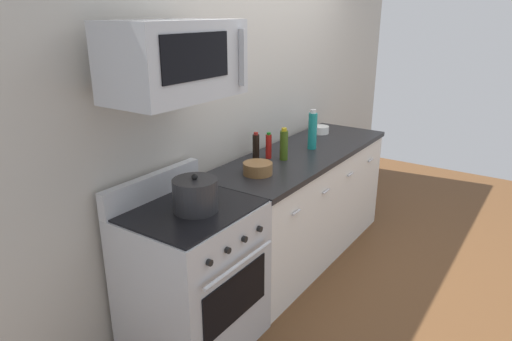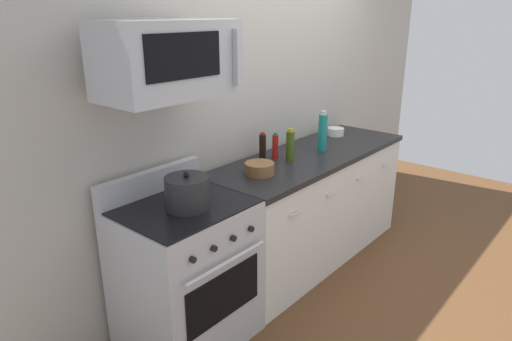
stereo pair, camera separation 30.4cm
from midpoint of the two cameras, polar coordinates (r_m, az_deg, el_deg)
The scene contains 12 objects.
ground_plane at distance 4.04m, azimuth 8.69°, elevation -10.43°, with size 6.07×6.07×0.00m, color brown.
back_wall at distance 3.80m, azimuth 4.41°, elevation 9.54°, with size 5.06×0.10×2.70m, color #B7B2A8.
counter_unit at distance 3.84m, azimuth 9.04°, elevation -4.46°, with size 1.97×0.66×0.92m.
range_oven at distance 2.89m, azimuth -5.70°, elevation -12.65°, with size 0.76×0.69×1.07m.
microwave at distance 2.49m, azimuth -7.43°, elevation 13.59°, with size 0.74×0.44×0.40m.
bottle_hot_sauce_red at distance 3.48m, azimuth 4.92°, elevation 2.97°, with size 0.05×0.05×0.20m.
bottle_soy_sauce_dark at distance 3.48m, azimuth 3.32°, elevation 3.00°, with size 0.05×0.05×0.21m.
bottle_sparkling_teal at distance 3.72m, azimuth 10.64°, elevation 4.71°, with size 0.07×0.07×0.33m.
bottle_olive_oil at distance 3.44m, azimuth 6.81°, elevation 3.05°, with size 0.06×0.06×0.25m.
bowl_white_ceramic at distance 4.24m, azimuth 11.95°, elevation 4.76°, with size 0.15×0.15×0.07m.
bowl_wooden_salad at distance 3.15m, azimuth 3.20°, elevation 0.24°, with size 0.21×0.21×0.08m.
stockpot at distance 2.60m, azimuth -5.28°, elevation -2.81°, with size 0.25×0.25×0.22m.
Camera 2 is at (-2.94, -1.90, 1.99)m, focal length 32.08 mm.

